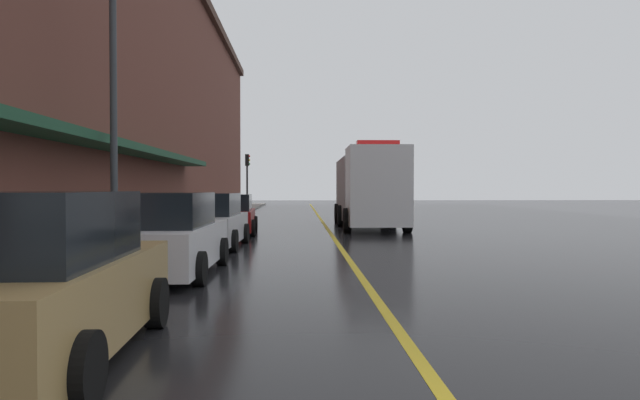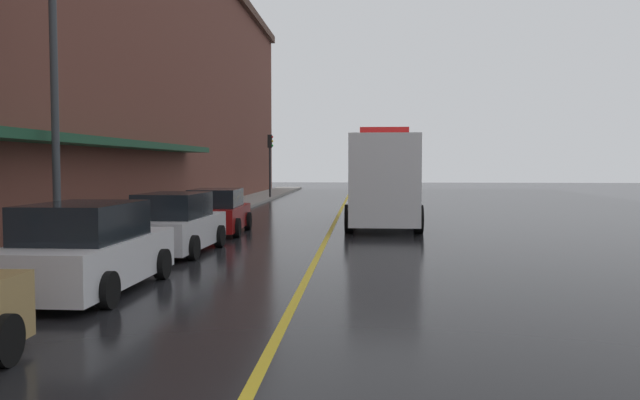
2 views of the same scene
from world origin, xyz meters
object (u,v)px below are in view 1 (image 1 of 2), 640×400
at_px(box_truck, 368,189).
at_px(traffic_light_near, 247,171).
at_px(parked_car_2, 211,222).
at_px(parked_car_3, 231,215).
at_px(parked_car_1, 166,236).
at_px(parking_meter_0, 20,238).
at_px(parked_car_0, 36,283).
at_px(parking_meter_1, 99,224).
at_px(street_lamp_left, 113,85).

bearing_deg(box_truck, traffic_light_near, -157.74).
height_order(parked_car_2, parked_car_3, parked_car_2).
relative_size(parked_car_1, box_truck, 0.49).
bearing_deg(box_truck, parked_car_3, -56.88).
xyz_separation_m(parking_meter_0, traffic_light_near, (0.06, 35.62, 2.10)).
height_order(parked_car_0, parking_meter_0, parked_car_0).
relative_size(parked_car_3, traffic_light_near, 0.99).
bearing_deg(parking_meter_0, parked_car_1, 67.90).
bearing_deg(traffic_light_near, parked_car_3, -86.46).
xyz_separation_m(parked_car_2, parking_meter_0, (-1.43, -8.70, 0.29)).
bearing_deg(parking_meter_1, parked_car_1, 1.58).
bearing_deg(parked_car_3, traffic_light_near, 1.26).
xyz_separation_m(parked_car_0, box_truck, (5.88, 20.01, 0.95)).
xyz_separation_m(parked_car_0, parked_car_1, (-0.06, 5.88, -0.02)).
height_order(parked_car_3, box_truck, box_truck).
distance_m(parking_meter_1, traffic_light_near, 32.40).
bearing_deg(parking_meter_0, traffic_light_near, 89.90).
bearing_deg(parking_meter_0, parked_car_0, -61.11).
bearing_deg(parked_car_3, parked_car_2, 177.89).
height_order(box_truck, traffic_light_near, traffic_light_near).
bearing_deg(parked_car_1, parked_car_3, 0.31).
bearing_deg(parked_car_2, street_lamp_left, 144.03).
bearing_deg(parked_car_0, parked_car_1, -1.33).
relative_size(parked_car_0, parked_car_1, 0.96).
bearing_deg(traffic_light_near, parking_meter_1, -90.11).
bearing_deg(parked_car_0, parked_car_2, -2.00).
bearing_deg(parked_car_2, parked_car_3, 1.93).
distance_m(parked_car_2, parking_meter_0, 8.82).
bearing_deg(traffic_light_near, parked_car_0, -87.98).
bearing_deg(street_lamp_left, parked_car_1, -54.65).
relative_size(parked_car_0, parking_meter_0, 3.30).
height_order(parked_car_0, parked_car_1, parked_car_0).
xyz_separation_m(parked_car_1, street_lamp_left, (-1.95, 2.75, 3.60)).
height_order(parking_meter_1, traffic_light_near, traffic_light_near).
distance_m(parked_car_2, street_lamp_left, 4.91).
bearing_deg(parked_car_2, parking_meter_0, 172.43).
bearing_deg(parking_meter_1, box_truck, 62.78).
bearing_deg(parked_car_2, parking_meter_1, 166.96).
xyz_separation_m(parking_meter_0, street_lamp_left, (-0.60, 6.07, 3.34)).
xyz_separation_m(parking_meter_1, traffic_light_near, (0.06, 32.33, 2.10)).
distance_m(parked_car_1, box_truck, 15.36).
height_order(parking_meter_0, traffic_light_near, traffic_light_near).
relative_size(parked_car_0, parking_meter_1, 3.30).
relative_size(parked_car_0, street_lamp_left, 0.63).
xyz_separation_m(box_truck, street_lamp_left, (-7.89, -11.39, 2.63)).
bearing_deg(parked_car_1, street_lamp_left, 36.02).
height_order(parked_car_2, parking_meter_0, parked_car_2).
bearing_deg(parked_car_0, parked_car_3, -1.91).
distance_m(parked_car_0, box_truck, 20.88).
bearing_deg(street_lamp_left, parked_car_2, 52.26).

